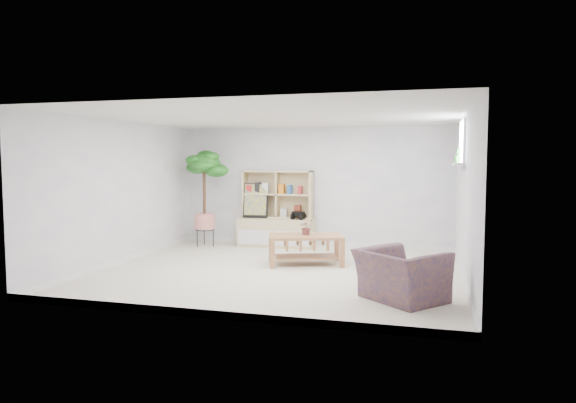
% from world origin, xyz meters
% --- Properties ---
extents(floor, '(5.50, 5.00, 0.01)m').
position_xyz_m(floor, '(0.00, 0.00, 0.00)').
color(floor, beige).
rests_on(floor, ground).
extents(ceiling, '(5.50, 5.00, 0.01)m').
position_xyz_m(ceiling, '(0.00, 0.00, 2.40)').
color(ceiling, silver).
rests_on(ceiling, walls).
extents(walls, '(5.51, 5.01, 2.40)m').
position_xyz_m(walls, '(0.00, 0.00, 1.20)').
color(walls, silver).
rests_on(walls, floor).
extents(baseboard, '(5.50, 5.00, 0.10)m').
position_xyz_m(baseboard, '(0.00, 0.00, 0.05)').
color(baseboard, white).
rests_on(baseboard, floor).
extents(window, '(0.10, 0.98, 0.68)m').
position_xyz_m(window, '(2.73, 0.60, 2.00)').
color(window, silver).
rests_on(window, walls).
extents(window_sill, '(0.14, 1.00, 0.04)m').
position_xyz_m(window_sill, '(2.67, 0.60, 1.68)').
color(window_sill, white).
rests_on(window_sill, walls).
extents(storage_unit, '(1.53, 0.52, 1.53)m').
position_xyz_m(storage_unit, '(-0.70, 2.24, 0.76)').
color(storage_unit, tan).
rests_on(storage_unit, floor).
extents(poster, '(0.52, 0.15, 0.71)m').
position_xyz_m(poster, '(-1.12, 2.22, 0.93)').
color(poster, yellow).
rests_on(poster, storage_unit).
extents(toy_truck, '(0.37, 0.28, 0.18)m').
position_xyz_m(toy_truck, '(-0.22, 2.16, 0.66)').
color(toy_truck, black).
rests_on(toy_truck, storage_unit).
extents(coffee_table, '(1.36, 1.02, 0.49)m').
position_xyz_m(coffee_table, '(0.29, 0.65, 0.25)').
color(coffee_table, '#AE7851').
rests_on(coffee_table, floor).
extents(table_plant, '(0.29, 0.27, 0.27)m').
position_xyz_m(table_plant, '(0.30, 0.68, 0.63)').
color(table_plant, '#245C24').
rests_on(table_plant, coffee_table).
extents(floor_tree, '(0.73, 0.73, 1.94)m').
position_xyz_m(floor_tree, '(-2.11, 1.91, 0.97)').
color(floor_tree, '#126217').
rests_on(floor_tree, floor).
extents(armchair, '(1.28, 1.27, 0.72)m').
position_xyz_m(armchair, '(1.93, -1.18, 0.36)').
color(armchair, navy).
rests_on(armchair, floor).
extents(sill_plant, '(0.14, 0.12, 0.23)m').
position_xyz_m(sill_plant, '(2.67, 0.70, 1.82)').
color(sill_plant, '#126217').
rests_on(sill_plant, window_sill).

